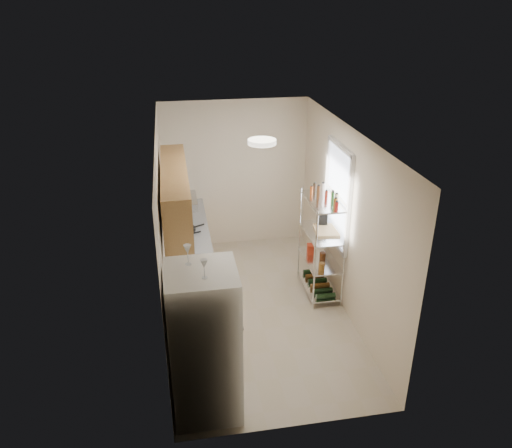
{
  "coord_description": "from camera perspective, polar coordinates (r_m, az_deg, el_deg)",
  "views": [
    {
      "loc": [
        -1.06,
        -5.96,
        4.16
      ],
      "look_at": [
        0.02,
        0.25,
        1.24
      ],
      "focal_mm": 35.0,
      "sensor_mm": 36.0,
      "label": 1
    }
  ],
  "objects": [
    {
      "name": "wine_glass_a",
      "position": [
        4.71,
        -5.93,
        -5.13
      ],
      "size": [
        0.07,
        0.07,
        0.19
      ],
      "primitive_type": null,
      "color": "silver",
      "rests_on": "refrigerator"
    },
    {
      "name": "window",
      "position": [
        7.21,
        9.32,
        3.24
      ],
      "size": [
        0.06,
        1.0,
        1.46
      ],
      "primitive_type": "cube",
      "color": "white",
      "rests_on": "room"
    },
    {
      "name": "wine_glass_b",
      "position": [
        4.95,
        -7.81,
        -3.51
      ],
      "size": [
        0.08,
        0.08,
        0.21
      ],
      "primitive_type": null,
      "color": "silver",
      "rests_on": "refrigerator"
    },
    {
      "name": "ceiling_dome",
      "position": [
        5.98,
        0.69,
        9.38
      ],
      "size": [
        0.34,
        0.34,
        0.05
      ],
      "primitive_type": "cylinder",
      "color": "white",
      "rests_on": "room"
    },
    {
      "name": "counter_run",
      "position": [
        7.4,
        -7.5,
        -5.48
      ],
      "size": [
        0.63,
        3.51,
        0.9
      ],
      "color": "#AE864A",
      "rests_on": "ground"
    },
    {
      "name": "room",
      "position": [
        6.7,
        0.16,
        -0.46
      ],
      "size": [
        2.52,
        4.42,
        2.62
      ],
      "color": "#B5A893",
      "rests_on": "ground"
    },
    {
      "name": "upper_cabinets",
      "position": [
        6.5,
        -9.2,
        3.3
      ],
      "size": [
        0.33,
        2.2,
        0.72
      ],
      "primitive_type": "cube",
      "color": "#AE864A",
      "rests_on": "room"
    },
    {
      "name": "frying_pan_large",
      "position": [
        7.42,
        -8.5,
        -1.36
      ],
      "size": [
        0.35,
        0.35,
        0.05
      ],
      "primitive_type": "cylinder",
      "rotation": [
        0.0,
        0.0,
        0.36
      ],
      "color": "black",
      "rests_on": "counter_run"
    },
    {
      "name": "storage_bag",
      "position": [
        7.64,
        6.23,
        -2.84
      ],
      "size": [
        0.11,
        0.14,
        0.15
      ],
      "primitive_type": "cube",
      "rotation": [
        0.0,
        0.0,
        -0.14
      ],
      "color": "#B32D16",
      "rests_on": "bakers_rack"
    },
    {
      "name": "cutting_board",
      "position": [
        7.35,
        8.04,
        -0.71
      ],
      "size": [
        0.39,
        0.47,
        0.03
      ],
      "primitive_type": "cube",
      "rotation": [
        0.0,
        0.0,
        -0.13
      ],
      "color": "tan",
      "rests_on": "bakers_rack"
    },
    {
      "name": "bakers_rack",
      "position": [
        7.27,
        7.57,
        -0.25
      ],
      "size": [
        0.45,
        0.9,
        1.73
      ],
      "color": "silver",
      "rests_on": "ground"
    },
    {
      "name": "frying_pan_small",
      "position": [
        7.62,
        -7.76,
        -0.57
      ],
      "size": [
        0.31,
        0.31,
        0.05
      ],
      "primitive_type": "cylinder",
      "rotation": [
        0.0,
        0.0,
        0.48
      ],
      "color": "black",
      "rests_on": "counter_run"
    },
    {
      "name": "refrigerator",
      "position": [
        5.35,
        -5.9,
        -13.4
      ],
      "size": [
        0.71,
        0.71,
        1.73
      ],
      "primitive_type": "cube",
      "color": "white",
      "rests_on": "ground"
    },
    {
      "name": "espresso_machine",
      "position": [
        7.52,
        7.57,
        0.86
      ],
      "size": [
        0.18,
        0.24,
        0.25
      ],
      "primitive_type": "cube",
      "rotation": [
        0.0,
        0.0,
        -0.19
      ],
      "color": "black",
      "rests_on": "bakers_rack"
    },
    {
      "name": "range_hood",
      "position": [
        7.4,
        -8.72,
        2.54
      ],
      "size": [
        0.5,
        0.6,
        0.12
      ],
      "primitive_type": "cube",
      "color": "#B7BABC",
      "rests_on": "room"
    },
    {
      "name": "rice_cooker",
      "position": [
        6.87,
        -8.24,
        -2.77
      ],
      "size": [
        0.27,
        0.27,
        0.22
      ],
      "primitive_type": "cylinder",
      "color": "white",
      "rests_on": "counter_run"
    }
  ]
}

